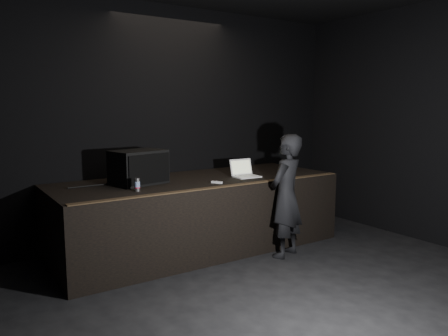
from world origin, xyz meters
name	(u,v)px	position (x,y,z in m)	size (l,w,h in m)	color
ground	(346,327)	(0.00, 0.00, 0.00)	(7.00, 7.00, 0.00)	black
room_walls	(356,105)	(0.00, 0.00, 2.02)	(6.10, 7.10, 3.52)	black
stage_riser	(197,213)	(0.00, 2.73, 0.50)	(4.00, 1.50, 1.00)	black
riser_lip	(225,186)	(0.00, 2.02, 1.01)	(3.92, 0.10, 0.01)	brown
stage_monitor	(139,167)	(-0.83, 2.81, 1.22)	(0.75, 0.61, 0.44)	black
cable	(104,184)	(-1.26, 2.97, 1.01)	(0.02, 0.02, 0.91)	black
laptop	(244,172)	(0.67, 2.52, 1.06)	(0.37, 0.34, 0.25)	white
beer_can	(137,185)	(-1.05, 2.35, 1.08)	(0.07, 0.07, 0.16)	silver
plastic_cup	(234,172)	(0.60, 2.69, 1.06)	(0.09, 0.09, 0.11)	white
wii_remote	(217,182)	(0.04, 2.27, 1.01)	(0.04, 0.15, 0.03)	white
person	(286,196)	(0.82, 1.78, 0.83)	(0.60, 0.40, 1.65)	black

